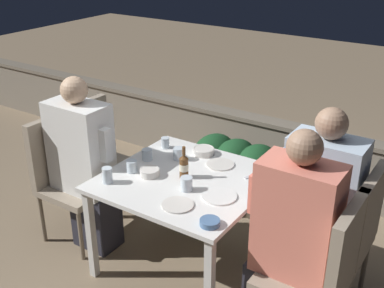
{
  "coord_description": "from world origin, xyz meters",
  "views": [
    {
      "loc": [
        1.6,
        -2.35,
        2.25
      ],
      "look_at": [
        0.0,
        0.08,
        0.93
      ],
      "focal_mm": 45.0,
      "sensor_mm": 36.0,
      "label": 1
    }
  ],
  "objects_px": {
    "person_coral_top": "(290,238)",
    "beer_bottle": "(184,166)",
    "person_blue_shirt": "(316,207)",
    "person_white_polo": "(85,165)",
    "chair_right_far": "(348,230)",
    "chair_right_near": "(325,265)",
    "chair_left_far": "(96,150)",
    "chair_left_near": "(66,169)"
  },
  "relations": [
    {
      "from": "person_coral_top",
      "to": "beer_bottle",
      "type": "distance_m",
      "value": 0.88
    },
    {
      "from": "person_blue_shirt",
      "to": "beer_bottle",
      "type": "bearing_deg",
      "value": -166.13
    },
    {
      "from": "person_blue_shirt",
      "to": "beer_bottle",
      "type": "height_order",
      "value": "person_blue_shirt"
    },
    {
      "from": "person_white_polo",
      "to": "chair_right_far",
      "type": "distance_m",
      "value": 1.86
    },
    {
      "from": "person_white_polo",
      "to": "person_coral_top",
      "type": "xyz_separation_m",
      "value": [
        1.61,
        -0.03,
        0.0
      ]
    },
    {
      "from": "chair_right_near",
      "to": "person_blue_shirt",
      "type": "distance_m",
      "value": 0.47
    },
    {
      "from": "chair_left_far",
      "to": "chair_right_near",
      "type": "relative_size",
      "value": 1.0
    },
    {
      "from": "chair_right_near",
      "to": "chair_left_near",
      "type": "bearing_deg",
      "value": 179.18
    },
    {
      "from": "person_white_polo",
      "to": "chair_right_near",
      "type": "xyz_separation_m",
      "value": [
        1.82,
        -0.03,
        -0.09
      ]
    },
    {
      "from": "person_white_polo",
      "to": "chair_left_far",
      "type": "relative_size",
      "value": 1.36
    },
    {
      "from": "chair_left_near",
      "to": "beer_bottle",
      "type": "relative_size",
      "value": 4.34
    },
    {
      "from": "person_white_polo",
      "to": "chair_left_far",
      "type": "distance_m",
      "value": 0.45
    },
    {
      "from": "person_white_polo",
      "to": "chair_left_far",
      "type": "bearing_deg",
      "value": 124.28
    },
    {
      "from": "chair_right_far",
      "to": "person_blue_shirt",
      "type": "bearing_deg",
      "value": 180.0
    },
    {
      "from": "chair_right_near",
      "to": "chair_right_far",
      "type": "distance_m",
      "value": 0.41
    },
    {
      "from": "chair_right_far",
      "to": "chair_left_far",
      "type": "bearing_deg",
      "value": -179.7
    },
    {
      "from": "person_blue_shirt",
      "to": "chair_left_far",
      "type": "bearing_deg",
      "value": -179.66
    },
    {
      "from": "person_blue_shirt",
      "to": "chair_right_far",
      "type": "bearing_deg",
      "value": -0.0
    },
    {
      "from": "chair_left_far",
      "to": "person_blue_shirt",
      "type": "relative_size",
      "value": 0.74
    },
    {
      "from": "chair_right_near",
      "to": "beer_bottle",
      "type": "relative_size",
      "value": 4.34
    },
    {
      "from": "chair_right_near",
      "to": "beer_bottle",
      "type": "height_order",
      "value": "chair_right_near"
    },
    {
      "from": "chair_right_near",
      "to": "person_blue_shirt",
      "type": "height_order",
      "value": "person_blue_shirt"
    },
    {
      "from": "chair_right_near",
      "to": "person_coral_top",
      "type": "height_order",
      "value": "person_coral_top"
    },
    {
      "from": "person_coral_top",
      "to": "beer_bottle",
      "type": "height_order",
      "value": "person_coral_top"
    },
    {
      "from": "chair_left_near",
      "to": "chair_right_near",
      "type": "bearing_deg",
      "value": -0.82
    },
    {
      "from": "chair_left_near",
      "to": "person_white_polo",
      "type": "distance_m",
      "value": 0.23
    },
    {
      "from": "person_coral_top",
      "to": "chair_right_far",
      "type": "relative_size",
      "value": 1.36
    },
    {
      "from": "chair_left_near",
      "to": "person_coral_top",
      "type": "xyz_separation_m",
      "value": [
        1.82,
        -0.03,
        0.09
      ]
    },
    {
      "from": "beer_bottle",
      "to": "chair_right_near",
      "type": "bearing_deg",
      "value": -10.58
    },
    {
      "from": "chair_left_near",
      "to": "chair_right_far",
      "type": "distance_m",
      "value": 2.07
    },
    {
      "from": "chair_right_near",
      "to": "chair_right_far",
      "type": "height_order",
      "value": "same"
    },
    {
      "from": "person_white_polo",
      "to": "chair_right_near",
      "type": "bearing_deg",
      "value": -0.91
    },
    {
      "from": "person_white_polo",
      "to": "beer_bottle",
      "type": "xyz_separation_m",
      "value": [
        0.76,
        0.17,
        0.14
      ]
    },
    {
      "from": "person_white_polo",
      "to": "beer_bottle",
      "type": "height_order",
      "value": "person_white_polo"
    },
    {
      "from": "person_white_polo",
      "to": "chair_right_near",
      "type": "distance_m",
      "value": 1.82
    },
    {
      "from": "chair_left_far",
      "to": "person_blue_shirt",
      "type": "xyz_separation_m",
      "value": [
        1.86,
        0.01,
        0.09
      ]
    },
    {
      "from": "chair_left_far",
      "to": "chair_right_far",
      "type": "height_order",
      "value": "same"
    },
    {
      "from": "beer_bottle",
      "to": "chair_left_far",
      "type": "bearing_deg",
      "value": 168.9
    },
    {
      "from": "person_white_polo",
      "to": "person_blue_shirt",
      "type": "bearing_deg",
      "value": 13.22
    },
    {
      "from": "chair_left_near",
      "to": "person_white_polo",
      "type": "relative_size",
      "value": 0.74
    },
    {
      "from": "chair_left_far",
      "to": "chair_left_near",
      "type": "bearing_deg",
      "value": -84.17
    },
    {
      "from": "chair_left_near",
      "to": "person_coral_top",
      "type": "bearing_deg",
      "value": -0.91
    }
  ]
}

